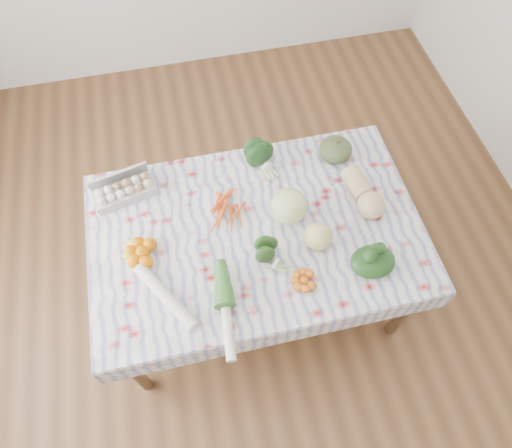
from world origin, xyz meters
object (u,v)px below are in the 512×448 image
Objects in this scene: egg_carton at (125,192)px; kabocha_squash at (335,149)px; dining_table at (256,238)px; cabbage at (289,206)px; grapefruit at (318,236)px; butternut_squash at (364,192)px.

egg_carton is 1.14m from kabocha_squash.
dining_table is 0.25m from cabbage.
dining_table is 0.34m from grapefruit.
cabbage reaches higher than grapefruit.
kabocha_squash is 0.56m from grapefruit.
grapefruit reaches higher than egg_carton.
cabbage is 0.62× the size of butternut_squash.
dining_table is 5.05× the size of egg_carton.
egg_carton is 0.85m from cabbage.
egg_carton is (-0.61, 0.34, 0.13)m from dining_table.
grapefruit is at bearing -116.43° from kabocha_squash.
dining_table is 0.60m from butternut_squash.
kabocha_squash reaches higher than dining_table.
cabbage is (0.18, 0.04, 0.17)m from dining_table.
dining_table is 0.71m from egg_carton.
cabbage is at bearing 117.74° from grapefruit.
dining_table is 8.77× the size of cabbage.
butternut_squash is 2.17× the size of grapefruit.
egg_carton is 1.07× the size of butternut_squash.
butternut_squash is at bearing 5.62° from dining_table.
kabocha_squash is at bearing -12.56° from egg_carton.
kabocha_squash is (0.52, 0.36, 0.14)m from dining_table.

